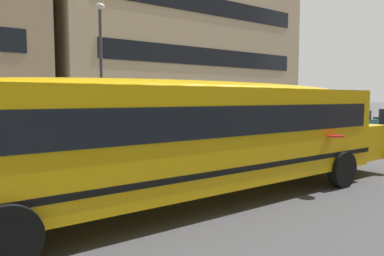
{
  "coord_description": "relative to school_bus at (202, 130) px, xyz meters",
  "views": [
    {
      "loc": [
        -8.61,
        -8.76,
        2.51
      ],
      "look_at": [
        -3.05,
        -0.98,
        1.7
      ],
      "focal_mm": 33.17,
      "sensor_mm": 36.0,
      "label": 1
    }
  ],
  "objects": [
    {
      "name": "lane_centreline",
      "position": [
        3.44,
        1.96,
        -1.73
      ],
      "size": [
        110.0,
        0.16,
        0.01
      ],
      "primitive_type": "cube",
      "color": "silver",
      "rests_on": "ground_plane"
    },
    {
      "name": "street_lamp",
      "position": [
        0.99,
        9.02,
        2.58
      ],
      "size": [
        0.44,
        0.44,
        6.8
      ],
      "color": "#38383D",
      "rests_on": "ground_plane"
    },
    {
      "name": "school_bus",
      "position": [
        0.0,
        0.0,
        0.0
      ],
      "size": [
        13.03,
        3.08,
        2.91
      ],
      "rotation": [
        0.0,
        0.0,
        -0.0
      ],
      "color": "yellow",
      "rests_on": "ground_plane"
    },
    {
      "name": "ground_plane",
      "position": [
        3.44,
        1.96,
        -1.73
      ],
      "size": [
        400.0,
        400.0,
        0.0
      ],
      "primitive_type": "plane",
      "color": "#4C4C4F"
    },
    {
      "name": "parked_car_teal_by_hydrant",
      "position": [
        18.55,
        6.87,
        -0.89
      ],
      "size": [
        3.94,
        1.95,
        1.64
      ],
      "rotation": [
        0.0,
        0.0,
        0.02
      ],
      "color": "#195B66",
      "rests_on": "ground_plane"
    },
    {
      "name": "sidewalk_far",
      "position": [
        3.44,
        9.72,
        -1.73
      ],
      "size": [
        120.0,
        3.0,
        0.01
      ],
      "primitive_type": "cube",
      "color": "gray",
      "rests_on": "ground_plane"
    },
    {
      "name": "apartment_block_far_centre",
      "position": [
        9.12,
        16.96,
        8.12
      ],
      "size": [
        17.74,
        11.53,
        19.7
      ],
      "color": "#C6B28E",
      "rests_on": "ground_plane"
    }
  ]
}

